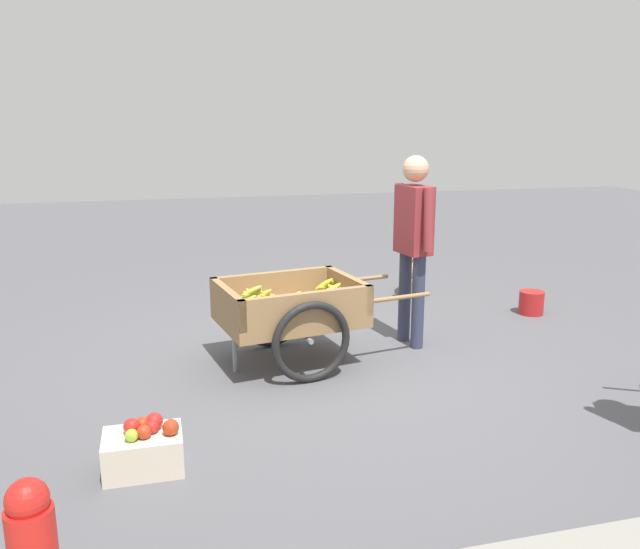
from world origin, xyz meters
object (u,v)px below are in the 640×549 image
plastic_bucket (531,303)px  apple_crate (144,449)px  vendor_person (413,233)px  dog (409,272)px  fruit_cart (290,312)px

plastic_bucket → apple_crate: (3.84, 2.17, 0.01)m
vendor_person → dog: (-0.62, -1.57, -0.73)m
vendor_person → plastic_bucket: (-1.56, -0.54, -0.88)m
fruit_cart → apple_crate: 1.87m
dog → apple_crate: (2.91, 3.20, -0.14)m
apple_crate → vendor_person: bearing=-144.5°
fruit_cart → plastic_bucket: fruit_cart is taller
fruit_cart → plastic_bucket: 2.80m
dog → plastic_bucket: size_ratio=2.43×
dog → apple_crate: 4.32m
apple_crate → plastic_bucket: bearing=-150.5°
fruit_cart → vendor_person: (-1.13, -0.19, 0.56)m
dog → plastic_bucket: 1.40m
fruit_cart → apple_crate: (1.16, 1.44, -0.31)m
fruit_cart → vendor_person: vendor_person is taller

